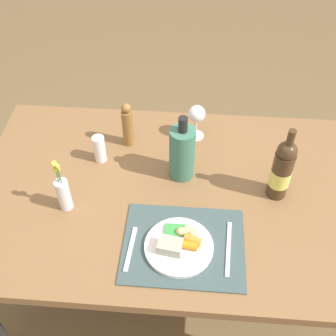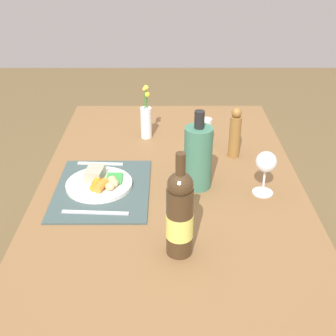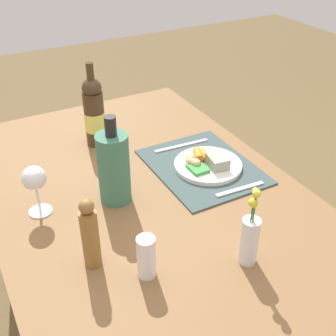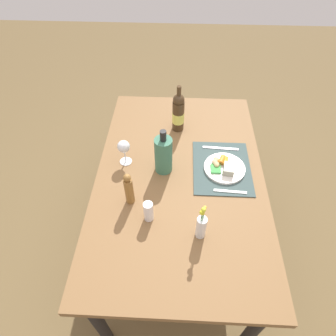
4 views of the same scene
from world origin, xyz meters
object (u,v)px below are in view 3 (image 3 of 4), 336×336
at_px(dinner_plate, 207,163).
at_px(dining_table, 150,217).
at_px(cooler_bottle, 114,167).
at_px(pepper_mill, 90,235).
at_px(knife, 182,146).
at_px(wine_glass, 34,180).
at_px(wine_bottle, 94,113).
at_px(salt_shaker, 146,257).
at_px(fork, 240,189).
at_px(flower_vase, 250,238).

bearing_deg(dinner_plate, dining_table, 101.50).
xyz_separation_m(dining_table, cooler_bottle, (0.04, 0.10, 0.20)).
bearing_deg(pepper_mill, knife, -50.60).
bearing_deg(wine_glass, knife, -76.96).
xyz_separation_m(cooler_bottle, wine_bottle, (0.36, -0.07, 0.01)).
xyz_separation_m(wine_glass, salt_shaker, (-0.38, -0.17, -0.06)).
xyz_separation_m(fork, pepper_mill, (-0.08, 0.53, 0.09)).
height_order(salt_shaker, pepper_mill, pepper_mill).
bearing_deg(knife, dinner_plate, -174.67).
relative_size(wine_bottle, pepper_mill, 1.54).
relative_size(cooler_bottle, wine_bottle, 0.90).
relative_size(dining_table, wine_bottle, 4.74).
distance_m(fork, knife, 0.33).
height_order(dining_table, wine_bottle, wine_bottle).
xyz_separation_m(flower_vase, wine_bottle, (0.77, 0.12, 0.05)).
height_order(cooler_bottle, salt_shaker, cooler_bottle).
distance_m(dining_table, fork, 0.31).
height_order(dinner_plate, salt_shaker, salt_shaker).
relative_size(flower_vase, wine_bottle, 0.74).
distance_m(fork, flower_vase, 0.32).
relative_size(wine_glass, pepper_mill, 0.77).
xyz_separation_m(knife, flower_vase, (-0.59, 0.14, 0.07)).
height_order(flower_vase, salt_shaker, flower_vase).
relative_size(dinner_plate, flower_vase, 1.00).
bearing_deg(dining_table, knife, -48.16).
bearing_deg(knife, fork, -171.95).
bearing_deg(wine_bottle, cooler_bottle, 168.66).
xyz_separation_m(flower_vase, wine_glass, (0.46, 0.42, 0.04)).
relative_size(dining_table, fork, 8.53).
relative_size(wine_glass, salt_shaker, 1.33).
relative_size(knife, pepper_mill, 1.05).
relative_size(cooler_bottle, salt_shaker, 2.39).
distance_m(flower_vase, pepper_mill, 0.40).
xyz_separation_m(knife, wine_bottle, (0.18, 0.27, 0.12)).
relative_size(fork, salt_shaker, 1.47).
bearing_deg(salt_shaker, dinner_plate, -49.33).
bearing_deg(pepper_mill, flower_vase, -116.92).
bearing_deg(salt_shaker, fork, -66.82).
bearing_deg(knife, pepper_mill, 132.80).
relative_size(dinner_plate, cooler_bottle, 0.82).
bearing_deg(cooler_bottle, dinner_plate, -88.12).
distance_m(dinner_plate, salt_shaker, 0.53).
bearing_deg(flower_vase, wine_glass, 42.59).
height_order(dinner_plate, fork, dinner_plate).
bearing_deg(fork, dining_table, 70.89).
bearing_deg(cooler_bottle, wine_glass, 78.00).
bearing_deg(wine_glass, flower_vase, -137.41).
relative_size(wine_glass, cooler_bottle, 0.56).
xyz_separation_m(cooler_bottle, salt_shaker, (-0.33, 0.05, -0.06)).
relative_size(salt_shaker, wine_bottle, 0.38).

